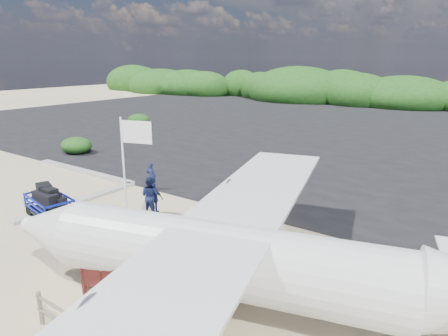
# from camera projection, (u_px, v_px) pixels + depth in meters

# --- Properties ---
(ground) EXTENTS (160.00, 160.00, 0.00)m
(ground) POSITION_uv_depth(u_px,v_px,m) (115.00, 234.00, 16.60)
(ground) COLOR beige
(asphalt_apron) EXTENTS (90.00, 50.00, 0.04)m
(asphalt_apron) POSITION_uv_depth(u_px,v_px,m) (351.00, 131.00, 40.16)
(asphalt_apron) COLOR #B2B2B2
(asphalt_apron) RESTS_ON ground
(lagoon) EXTENTS (9.00, 7.00, 0.40)m
(lagoon) POSITION_uv_depth(u_px,v_px,m) (32.00, 186.00, 22.80)
(lagoon) COLOR #B2B2B2
(lagoon) RESTS_ON ground
(vegetation_band) EXTENTS (124.00, 8.00, 4.40)m
(vegetation_band) POSITION_uv_depth(u_px,v_px,m) (406.00, 107.00, 59.80)
(vegetation_band) COLOR #B2B2B2
(vegetation_band) RESTS_ON ground
(baggage_cart) EXTENTS (2.95, 2.01, 1.36)m
(baggage_cart) POSITION_uv_depth(u_px,v_px,m) (51.00, 220.00, 18.01)
(baggage_cart) COLOR #0A16A3
(baggage_cart) RESTS_ON ground
(flagpole) EXTENTS (1.15, 0.73, 5.31)m
(flagpole) POSITION_uv_depth(u_px,v_px,m) (131.00, 271.00, 13.74)
(flagpole) COLOR white
(flagpole) RESTS_ON ground
(signboard) EXTENTS (1.83, 0.33, 1.50)m
(signboard) POSITION_uv_depth(u_px,v_px,m) (104.00, 307.00, 11.75)
(signboard) COLOR #541A18
(signboard) RESTS_ON ground
(crew_a) EXTENTS (0.66, 0.55, 1.54)m
(crew_a) POSITION_uv_depth(u_px,v_px,m) (151.00, 176.00, 22.00)
(crew_a) COLOR #111941
(crew_a) RESTS_ON ground
(crew_b) EXTENTS (0.98, 0.81, 1.85)m
(crew_b) POSITION_uv_depth(u_px,v_px,m) (150.00, 196.00, 18.40)
(crew_b) COLOR #111941
(crew_b) RESTS_ON ground
(crew_c) EXTENTS (0.93, 0.61, 1.47)m
(crew_c) POSITION_uv_depth(u_px,v_px,m) (155.00, 198.00, 18.65)
(crew_c) COLOR #111941
(crew_c) RESTS_ON ground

